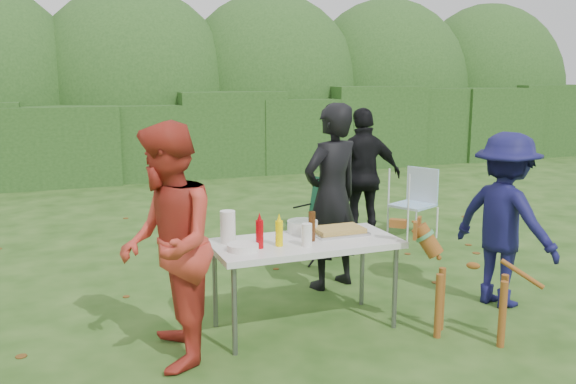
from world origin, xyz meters
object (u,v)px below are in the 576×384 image
object	(u,v)px
person_red_jacket	(167,246)
dog	(472,283)
camping_chair	(316,219)
child	(505,220)
ketchup_bottle	(260,234)
folding_table	(305,247)
beer_bottle	(312,226)
person_cook	(332,197)
lawn_chair	(413,202)
paper_towel_roll	(228,227)
person_black_puffy	(363,176)
mustard_bottle	(279,233)

from	to	relation	value
person_red_jacket	dog	xyz separation A→B (m)	(2.28, -0.45, -0.42)
dog	camping_chair	xyz separation A→B (m)	(-0.23, 2.47, -0.01)
child	ketchup_bottle	distance (m)	2.28
folding_table	ketchup_bottle	world-z (taller)	ketchup_bottle
folding_table	beer_bottle	xyz separation A→B (m)	(0.05, -0.03, 0.17)
dog	camping_chair	size ratio (longest dim) A/B	1.07
child	person_cook	bearing A→B (deg)	35.38
child	dog	bearing A→B (deg)	109.16
person_cook	dog	size ratio (longest dim) A/B	1.89
lawn_chair	paper_towel_roll	distance (m)	3.71
child	beer_bottle	distance (m)	1.82
dog	beer_bottle	world-z (taller)	beer_bottle
ketchup_bottle	person_black_puffy	bearing A→B (deg)	46.52
person_red_jacket	person_black_puffy	size ratio (longest dim) A/B	1.04
dog	camping_chair	world-z (taller)	dog
person_black_puffy	lawn_chair	bearing A→B (deg)	-169.07
folding_table	paper_towel_roll	bearing A→B (deg)	165.60
folding_table	paper_towel_roll	distance (m)	0.64
person_black_puffy	beer_bottle	world-z (taller)	person_black_puffy
ketchup_bottle	beer_bottle	bearing A→B (deg)	5.72
lawn_chair	beer_bottle	size ratio (longest dim) A/B	3.64
dog	beer_bottle	distance (m)	1.33
mustard_bottle	beer_bottle	distance (m)	0.30
beer_bottle	paper_towel_roll	bearing A→B (deg)	164.03
folding_table	dog	distance (m)	1.34
camping_chair	paper_towel_roll	size ratio (longest dim) A/B	3.43
paper_towel_roll	folding_table	bearing A→B (deg)	-14.40
person_cook	dog	world-z (taller)	person_cook
paper_towel_roll	dog	bearing A→B (deg)	-25.48
camping_chair	person_cook	bearing A→B (deg)	49.61
person_black_puffy	lawn_chair	distance (m)	0.88
person_cook	ketchup_bottle	distance (m)	1.38
folding_table	mustard_bottle	bearing A→B (deg)	-163.75
lawn_chair	paper_towel_roll	xyz separation A→B (m)	(-3.05, -2.06, 0.43)
child	lawn_chair	bearing A→B (deg)	-29.72
dog	mustard_bottle	xyz separation A→B (m)	(-1.38, 0.60, 0.39)
lawn_chair	ketchup_bottle	size ratio (longest dim) A/B	3.98
person_red_jacket	child	world-z (taller)	person_red_jacket
folding_table	person_cook	distance (m)	1.07
camping_chair	paper_towel_roll	world-z (taller)	paper_towel_roll
mustard_bottle	child	bearing A→B (deg)	-2.42
folding_table	camping_chair	distance (m)	2.03
mustard_bottle	beer_bottle	world-z (taller)	beer_bottle
person_black_puffy	beer_bottle	bearing A→B (deg)	57.24
lawn_chair	paper_towel_roll	size ratio (longest dim) A/B	3.36
mustard_bottle	paper_towel_roll	size ratio (longest dim) A/B	0.77
beer_bottle	mustard_bottle	bearing A→B (deg)	-171.89
child	dog	world-z (taller)	child
dog	camping_chair	distance (m)	2.48
folding_table	person_red_jacket	bearing A→B (deg)	-169.07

